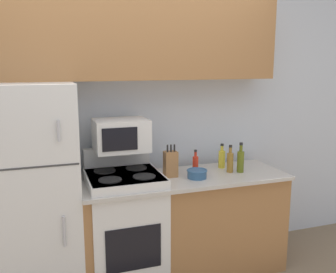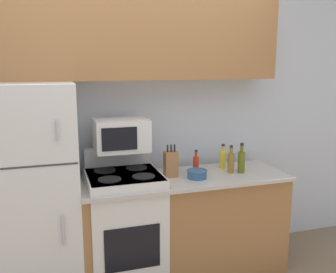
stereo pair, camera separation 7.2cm
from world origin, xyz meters
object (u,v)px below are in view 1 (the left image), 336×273
Objects in this scene: stove at (125,228)px; bottle_vinegar at (230,162)px; refrigerator at (27,196)px; bowl at (197,174)px; bottle_olive_oil at (241,161)px; bottle_hot_sauce at (195,164)px; bottle_cooking_spray at (222,158)px; knife_block at (171,164)px; microwave at (121,135)px.

stove is 1.05m from bottle_vinegar.
refrigerator is 1.32m from bowl.
stove is at bearing 177.49° from bottle_olive_oil.
bottle_cooking_spray is at bearing 12.64° from bottle_hot_sauce.
bottle_vinegar is (0.53, -0.05, -0.01)m from knife_block.
stove is 4.27× the size of bottle_olive_oil.
knife_block is at bearing -168.72° from bottle_cooking_spray.
bowl is 0.34m from bottle_vinegar.
bowl is at bearing -5.71° from refrigerator.
knife_block is at bearing -11.93° from microwave.
bottle_vinegar is (0.93, -0.02, 0.48)m from stove.
bottle_vinegar reaches higher than stove.
bottle_olive_oil is (1.01, -0.04, 0.49)m from stove.
knife_block is at bearing 150.87° from bowl.
bowl is at bearing -7.60° from stove.
microwave reaches higher than bottle_hot_sauce.
stove is at bearing 178.93° from bottle_vinegar.
bowl is 0.40m from bottle_cooking_spray.
bottle_cooking_spray is 0.85× the size of bottle_olive_oil.
bottle_cooking_spray is (-0.00, 0.15, -0.01)m from bottle_vinegar.
refrigerator reaches higher than knife_block.
refrigerator is 1.66m from bottle_vinegar.
microwave is at bearing 86.34° from stove.
knife_block is 1.24× the size of bottle_cooking_spray.
bottle_hot_sauce is at bearing 6.13° from stove.
bottle_olive_oil is (0.61, -0.07, -0.01)m from knife_block.
bottle_hot_sauce is 0.29m from bottle_cooking_spray.
bottle_cooking_spray is 0.20m from bottle_olive_oil.
knife_block is at bearing 175.08° from bottle_vinegar.
bowl is 0.43m from bottle_olive_oil.
bottle_vinegar is (0.33, 0.06, 0.06)m from bowl.
bottle_hot_sauce is at bearing 72.10° from bowl.
bottle_olive_oil is at bearing -6.74° from knife_block.
bottle_hot_sauce is (-0.29, 0.09, -0.02)m from bottle_vinegar.
microwave is at bearing 176.18° from bottle_hot_sauce.
microwave is at bearing 172.05° from bottle_vinegar.
knife_block reaches higher than bowl.
bottle_vinegar is at bearing -16.71° from bottle_hot_sauce.
microwave reaches higher than bottle_cooking_spray.
knife_block is 1.14× the size of bottle_vinegar.
refrigerator is at bearing -177.22° from bottle_cooking_spray.
refrigerator is 0.80m from stove.
refrigerator is 0.84m from microwave.
knife_block is 0.25m from bottle_hot_sauce.
knife_block reaches higher than stove.
bowl is 0.77× the size of bottle_cooking_spray.
microwave is 1.63× the size of bottle_olive_oil.
bowl is (0.19, -0.11, -0.07)m from knife_block.
refrigerator is 1.13m from knife_block.
bottle_vinegar is at bearing -7.95° from microwave.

